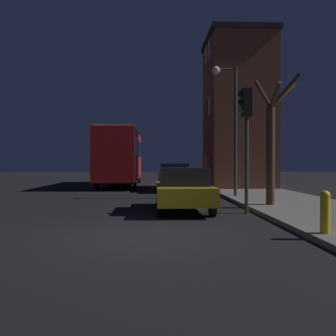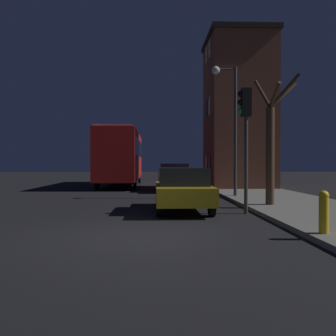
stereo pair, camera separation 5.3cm
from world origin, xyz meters
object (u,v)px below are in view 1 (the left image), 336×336
Objects in this scene: streetlamp at (229,111)px; car_near_lane at (183,188)px; car_mid_lane at (174,177)px; fire_hydrant at (325,211)px; bare_tree at (272,144)px; bus at (121,154)px; traffic_light at (246,123)px.

streetlamp is 1.35× the size of car_near_lane.
car_mid_lane reaches higher than fire_hydrant.
bare_tree is 3.65m from car_near_lane.
car_mid_lane is 4.68× the size of fire_hydrant.
bus reaches higher than car_mid_lane.
bus is at bearing 109.37° from traffic_light.
streetlamp reaches higher than traffic_light.
streetlamp reaches higher than fire_hydrant.
streetlamp is 5.91m from car_near_lane.
bare_tree reaches higher than traffic_light.
bare_tree is at bearing -77.87° from streetlamp.
streetlamp is 11.45m from bus.
car_mid_lane is (-2.29, 4.62, -3.15)m from streetlamp.
fire_hydrant is (0.17, -9.14, -3.37)m from streetlamp.
fire_hydrant is at bearing -96.43° from bare_tree.
traffic_light reaches higher than car_mid_lane.
bare_tree is 5.77m from fire_hydrant.
bus is 6.36m from car_mid_lane.
streetlamp reaches higher than car_near_lane.
car_near_lane is 4.81× the size of fire_hydrant.
streetlamp is 0.53× the size of bus.
bare_tree is at bearing -69.64° from car_mid_lane.
car_mid_lane is (3.46, -5.13, -1.45)m from bus.
traffic_light is 4.67m from fire_hydrant.
streetlamp reaches higher than bus.
bare_tree is 1.10× the size of car_mid_lane.
car_near_lane is at bearing -168.46° from bare_tree.
traffic_light is (-0.52, -5.11, -1.10)m from streetlamp.
traffic_light reaches higher than bus.
traffic_light is 4.40× the size of fire_hydrant.
car_mid_lane is at bearing 100.12° from fire_hydrant.
car_mid_lane reaches higher than car_near_lane.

